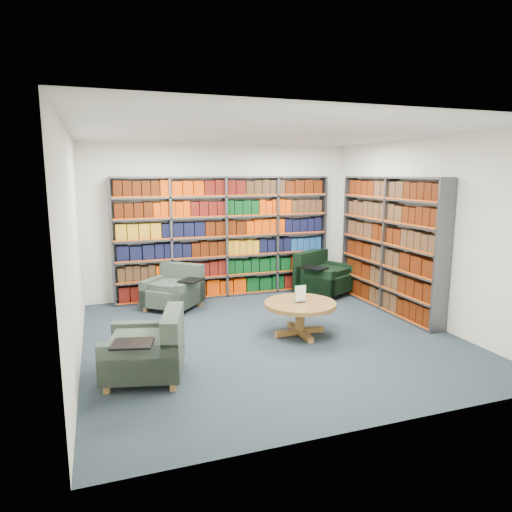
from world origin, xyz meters
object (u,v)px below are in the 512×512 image
object	(u,v)px
chair_teal_front	(151,352)
coffee_table	(300,309)
chair_teal_left	(176,291)
chair_green_right	(321,277)

from	to	relation	value
chair_teal_front	coffee_table	bearing A→B (deg)	18.56
chair_teal_left	chair_teal_front	distance (m)	2.74
chair_teal_left	coffee_table	xyz separation A→B (m)	(1.44, -1.93, 0.09)
chair_green_right	chair_teal_front	bearing A→B (deg)	-142.51
chair_teal_left	chair_green_right	world-z (taller)	chair_green_right
chair_green_right	coffee_table	bearing A→B (deg)	-124.37
chair_green_right	coffee_table	distance (m)	2.36
chair_green_right	chair_teal_left	bearing A→B (deg)	-179.64
chair_green_right	chair_teal_front	xyz separation A→B (m)	(-3.48, -2.67, -0.01)
chair_green_right	coffee_table	xyz separation A→B (m)	(-1.33, -1.95, 0.06)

